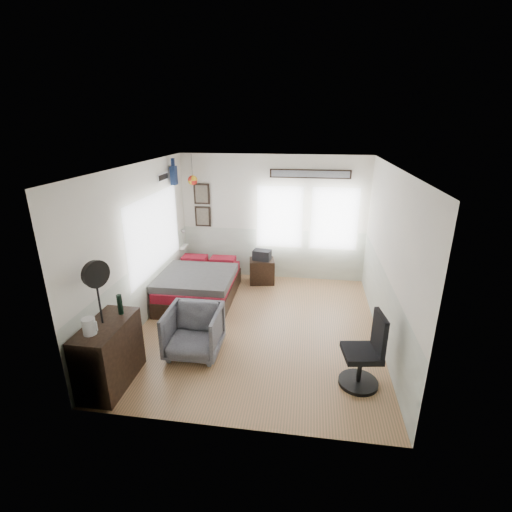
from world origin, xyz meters
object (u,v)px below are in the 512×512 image
at_px(bed, 200,285).
at_px(task_chair, 365,357).
at_px(dresser, 110,354).
at_px(nightstand, 262,271).
at_px(armchair, 194,332).

bearing_deg(bed, task_chair, -37.72).
height_order(dresser, nightstand, dresser).
xyz_separation_m(bed, armchair, (0.44, -1.80, 0.07)).
distance_m(armchair, nightstand, 2.85).
xyz_separation_m(bed, dresser, (-0.44, -2.62, 0.16)).
bearing_deg(nightstand, dresser, -123.62).
bearing_deg(armchair, nightstand, 75.99).
distance_m(bed, task_chair, 3.62).
xyz_separation_m(dresser, armchair, (0.88, 0.82, -0.08)).
relative_size(armchair, nightstand, 1.54).
xyz_separation_m(armchair, task_chair, (2.44, -0.37, 0.06)).
bearing_deg(armchair, bed, 103.47).
distance_m(dresser, nightstand, 3.91).
xyz_separation_m(dresser, nightstand, (1.55, 3.59, -0.19)).
height_order(armchair, nightstand, armchair).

